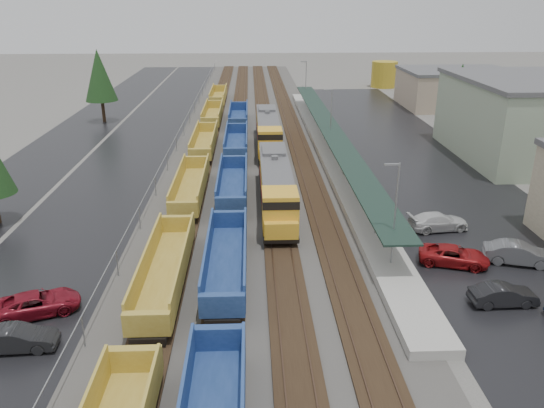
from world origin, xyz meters
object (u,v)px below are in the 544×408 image
Objects in this scene: well_string_yellow at (191,187)px; parked_car_east_c at (438,222)px; parked_car_west_c at (37,304)px; storage_tank at (384,74)px; parked_car_east_a at (503,295)px; parked_car_east_e at (518,254)px; well_string_blue at (230,217)px; parked_car_east_b at (454,256)px; locomotive_lead at (276,186)px; locomotive_trail at (268,131)px; parked_car_west_b at (17,339)px.

well_string_yellow reaches higher than parked_car_east_c.
parked_car_west_c is 1.00× the size of parked_car_east_c.
parked_car_east_a is at bearing -98.65° from storage_tank.
parked_car_east_c is (-13.48, -75.43, -1.98)m from storage_tank.
parked_car_east_e is at bearing -96.76° from storage_tank.
well_string_blue reaches higher than parked_car_east_b.
storage_tank is at bearing -48.04° from parked_car_west_c.
locomotive_lead is 3.42× the size of storage_tank.
parked_car_east_c is at bearing -2.39° from well_string_blue.
parked_car_east_e is at bearing -73.97° from parked_car_east_b.
parked_car_west_c is (-11.36, -12.14, -0.49)m from well_string_blue.
storage_tank is (26.71, 70.34, 0.45)m from locomotive_lead.
locomotive_trail reaches higher than parked_car_east_a.
parked_car_west_c is at bearing 0.51° from parked_car_west_b.
parked_car_east_c is (21.23, -8.34, -0.44)m from well_string_yellow.
well_string_yellow reaches higher than parked_car_east_b.
storage_tank reaches higher than well_string_yellow.
locomotive_lead is 4.40× the size of parked_car_west_b.
parked_car_east_a is 0.87× the size of parked_car_east_e.
locomotive_trail is 3.42× the size of storage_tank.
parked_car_west_c is 28.82m from parked_car_east_a.
parked_car_west_b is (-11.10, -15.71, -0.50)m from well_string_blue.
parked_car_west_c is 1.05× the size of parked_car_east_e.
storage_tank is at bearing -10.37° from parked_car_east_a.
parked_car_east_a is at bearing -70.34° from locomotive_trail.
locomotive_lead is 1.00× the size of locomotive_trail.
parked_car_east_c reaches higher than parked_car_east_b.
storage_tank is 1.07× the size of parked_car_west_c.
well_string_blue is at bearing -112.34° from storage_tank.
parked_car_east_a is at bearing 173.04° from parked_car_east_c.
locomotive_trail is 29.29m from parked_car_east_c.
well_string_blue reaches higher than well_string_yellow.
parked_car_east_a is 0.84× the size of parked_car_east_b.
locomotive_lead is 3.75× the size of parked_car_east_b.
parked_car_west_b is at bearing -110.18° from locomotive_trail.
storage_tank is 1.12× the size of parked_car_east_e.
locomotive_lead is at bearing -90.00° from locomotive_trail.
parked_car_east_b is at bearing 9.90° from parked_car_east_a.
locomotive_trail reaches higher than well_string_yellow.
parked_car_east_a is at bearing -51.10° from locomotive_lead.
locomotive_trail is 0.20× the size of well_string_blue.
parked_car_west_c is at bearing -110.42° from well_string_yellow.
parked_car_east_c is 7.26m from parked_car_east_e.
well_string_yellow is 21.09m from parked_car_west_c.
storage_tank is at bearing -18.25° from parked_car_east_c.
parked_car_east_c is at bearing -100.13° from storage_tank.
well_string_yellow is at bearing 117.68° from well_string_blue.
parked_car_east_a is at bearing -112.54° from parked_car_west_c.
locomotive_trail is at bearing 44.16° from parked_car_east_e.
well_string_yellow is at bearing 71.57° from parked_car_east_b.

